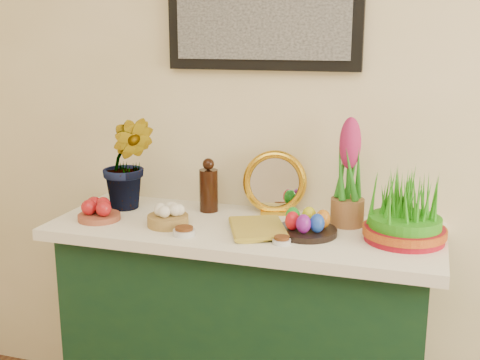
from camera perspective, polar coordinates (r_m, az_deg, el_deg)
name	(u,v)px	position (r m, az deg, el deg)	size (l,w,h in m)	color
sideboard	(244,342)	(2.36, 0.38, -15.08)	(1.30, 0.45, 0.85)	#13341A
tablecloth	(244,230)	(2.18, 0.40, -4.80)	(1.40, 0.55, 0.04)	white
hyacinth_green	(128,148)	(2.37, -10.61, 3.02)	(0.24, 0.21, 0.49)	#267F1D
apple_bowl	(99,211)	(2.29, -13.23, -2.90)	(0.18, 0.18, 0.08)	brown
garlic_basket	(168,217)	(2.18, -6.86, -3.47)	(0.18, 0.18, 0.08)	#A28041
vinegar_cruet	(209,188)	(2.33, -2.99, -0.76)	(0.07, 0.07, 0.21)	black
mirror	(275,183)	(2.30, 3.31, -0.31)	(0.25, 0.11, 0.25)	gold
book	(231,228)	(2.09, -0.83, -4.61)	(0.16, 0.24, 0.03)	gold
spice_dish_left	(184,231)	(2.08, -5.31, -4.88)	(0.08, 0.08, 0.03)	silver
spice_dish_right	(282,240)	(1.99, 3.97, -5.73)	(0.06, 0.06, 0.03)	silver
egg_plate	(306,225)	(2.08, 6.30, -4.30)	(0.26, 0.26, 0.09)	black
hyacinth_pink	(349,178)	(2.17, 10.27, 0.23)	(0.12, 0.12, 0.39)	#915E36
wheatgrass_sabzeh	(406,212)	(2.07, 15.43, -2.97)	(0.28, 0.28, 0.22)	maroon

